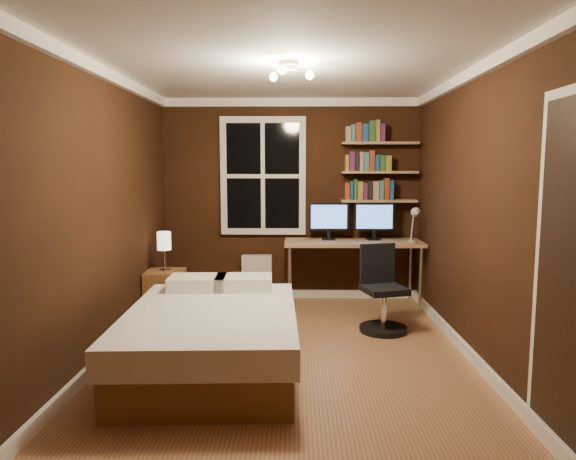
{
  "coord_description": "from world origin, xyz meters",
  "views": [
    {
      "loc": [
        0.07,
        -4.35,
        1.64
      ],
      "look_at": [
        -0.01,
        0.45,
        1.07
      ],
      "focal_mm": 32.0,
      "sensor_mm": 36.0,
      "label": 1
    }
  ],
  "objects_px": {
    "nightstand": "(166,294)",
    "monitor_left": "(329,221)",
    "bed": "(212,337)",
    "office_chair": "(382,300)",
    "bedside_lamp": "(164,251)",
    "desk": "(353,246)",
    "monitor_right": "(374,221)",
    "desk_lamp": "(414,224)",
    "radiator": "(257,277)"
  },
  "relations": [
    {
      "from": "nightstand",
      "to": "monitor_left",
      "type": "distance_m",
      "value": 2.1
    },
    {
      "from": "bed",
      "to": "office_chair",
      "type": "xyz_separation_m",
      "value": [
        1.56,
        1.05,
        0.05
      ]
    },
    {
      "from": "bedside_lamp",
      "to": "desk",
      "type": "distance_m",
      "value": 2.21
    },
    {
      "from": "bedside_lamp",
      "to": "monitor_right",
      "type": "height_order",
      "value": "monitor_right"
    },
    {
      "from": "monitor_right",
      "to": "bedside_lamp",
      "type": "bearing_deg",
      "value": -164.81
    },
    {
      "from": "bed",
      "to": "desk",
      "type": "height_order",
      "value": "desk"
    },
    {
      "from": "desk",
      "to": "monitor_left",
      "type": "relative_size",
      "value": 3.37
    },
    {
      "from": "monitor_left",
      "to": "monitor_right",
      "type": "bearing_deg",
      "value": 0.0
    },
    {
      "from": "bed",
      "to": "bedside_lamp",
      "type": "bearing_deg",
      "value": 114.82
    },
    {
      "from": "desk_lamp",
      "to": "desk",
      "type": "bearing_deg",
      "value": 165.88
    },
    {
      "from": "desk_lamp",
      "to": "office_chair",
      "type": "xyz_separation_m",
      "value": [
        -0.49,
        -0.84,
        -0.68
      ]
    },
    {
      "from": "office_chair",
      "to": "bed",
      "type": "bearing_deg",
      "value": -161.79
    },
    {
      "from": "nightstand",
      "to": "office_chair",
      "type": "relative_size",
      "value": 0.59
    },
    {
      "from": "nightstand",
      "to": "office_chair",
      "type": "height_order",
      "value": "office_chair"
    },
    {
      "from": "desk",
      "to": "office_chair",
      "type": "relative_size",
      "value": 1.87
    },
    {
      "from": "bed",
      "to": "bedside_lamp",
      "type": "distance_m",
      "value": 1.75
    },
    {
      "from": "bedside_lamp",
      "to": "radiator",
      "type": "height_order",
      "value": "bedside_lamp"
    },
    {
      "from": "nightstand",
      "to": "radiator",
      "type": "relative_size",
      "value": 0.93
    },
    {
      "from": "desk",
      "to": "monitor_right",
      "type": "xyz_separation_m",
      "value": [
        0.26,
        0.08,
        0.29
      ]
    },
    {
      "from": "desk_lamp",
      "to": "monitor_left",
      "type": "bearing_deg",
      "value": 165.36
    },
    {
      "from": "desk",
      "to": "office_chair",
      "type": "height_order",
      "value": "office_chair"
    },
    {
      "from": "monitor_left",
      "to": "monitor_right",
      "type": "height_order",
      "value": "same"
    },
    {
      "from": "bedside_lamp",
      "to": "monitor_left",
      "type": "xyz_separation_m",
      "value": [
        1.85,
        0.65,
        0.27
      ]
    },
    {
      "from": "nightstand",
      "to": "bedside_lamp",
      "type": "distance_m",
      "value": 0.48
    },
    {
      "from": "bed",
      "to": "nightstand",
      "type": "relative_size",
      "value": 3.7
    },
    {
      "from": "radiator",
      "to": "nightstand",
      "type": "bearing_deg",
      "value": -140.43
    },
    {
      "from": "nightstand",
      "to": "desk",
      "type": "height_order",
      "value": "desk"
    },
    {
      "from": "nightstand",
      "to": "radiator",
      "type": "bearing_deg",
      "value": 35.86
    },
    {
      "from": "office_chair",
      "to": "nightstand",
      "type": "bearing_deg",
      "value": 153.42
    },
    {
      "from": "bedside_lamp",
      "to": "desk_lamp",
      "type": "bearing_deg",
      "value": 8.01
    },
    {
      "from": "monitor_left",
      "to": "desk_lamp",
      "type": "height_order",
      "value": "monitor_left"
    },
    {
      "from": "nightstand",
      "to": "desk",
      "type": "distance_m",
      "value": 2.26
    },
    {
      "from": "bed",
      "to": "nightstand",
      "type": "distance_m",
      "value": 1.68
    },
    {
      "from": "radiator",
      "to": "bedside_lamp",
      "type": "bearing_deg",
      "value": -140.43
    },
    {
      "from": "bedside_lamp",
      "to": "office_chair",
      "type": "distance_m",
      "value": 2.41
    },
    {
      "from": "bedside_lamp",
      "to": "desk",
      "type": "xyz_separation_m",
      "value": [
        2.14,
        0.57,
        -0.02
      ]
    },
    {
      "from": "monitor_right",
      "to": "office_chair",
      "type": "xyz_separation_m",
      "value": [
        -0.07,
        -1.1,
        -0.69
      ]
    },
    {
      "from": "bed",
      "to": "monitor_left",
      "type": "xyz_separation_m",
      "value": [
        1.08,
        2.15,
        0.73
      ]
    },
    {
      "from": "bed",
      "to": "monitor_right",
      "type": "height_order",
      "value": "monitor_right"
    },
    {
      "from": "bedside_lamp",
      "to": "desk",
      "type": "height_order",
      "value": "bedside_lamp"
    },
    {
      "from": "desk",
      "to": "office_chair",
      "type": "xyz_separation_m",
      "value": [
        0.19,
        -1.02,
        -0.4
      ]
    },
    {
      "from": "radiator",
      "to": "office_chair",
      "type": "xyz_separation_m",
      "value": [
        1.37,
        -1.24,
        0.04
      ]
    },
    {
      "from": "nightstand",
      "to": "radiator",
      "type": "xyz_separation_m",
      "value": [
        0.96,
        0.79,
        0.02
      ]
    },
    {
      "from": "bedside_lamp",
      "to": "desk_lamp",
      "type": "relative_size",
      "value": 0.99
    },
    {
      "from": "bedside_lamp",
      "to": "radiator",
      "type": "distance_m",
      "value": 1.32
    },
    {
      "from": "bed",
      "to": "nightstand",
      "type": "xyz_separation_m",
      "value": [
        -0.77,
        1.5,
        -0.01
      ]
    },
    {
      "from": "desk",
      "to": "monitor_left",
      "type": "height_order",
      "value": "monitor_left"
    },
    {
      "from": "bed",
      "to": "bedside_lamp",
      "type": "relative_size",
      "value": 4.42
    },
    {
      "from": "desk",
      "to": "monitor_left",
      "type": "xyz_separation_m",
      "value": [
        -0.29,
        0.08,
        0.29
      ]
    },
    {
      "from": "bedside_lamp",
      "to": "desk_lamp",
      "type": "distance_m",
      "value": 2.86
    }
  ]
}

